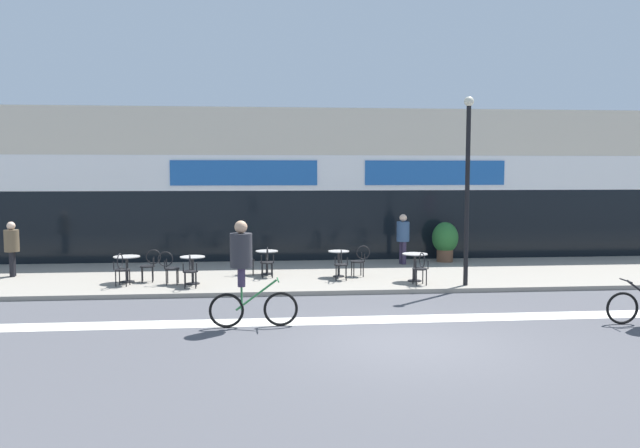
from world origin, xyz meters
TOP-DOWN VIEW (x-y plane):
  - ground_plane at (0.00, 0.00)m, footprint 120.00×120.00m
  - sidewalk_slab at (0.00, 7.25)m, footprint 40.00×5.50m
  - storefront_facade at (0.00, 11.96)m, footprint 40.00×4.06m
  - bike_lane_stripe at (0.00, 1.80)m, footprint 36.00×0.70m
  - bistro_table_0 at (-6.43, 6.25)m, footprint 0.72×0.72m
  - bistro_table_1 at (-4.59, 5.80)m, footprint 0.67×0.67m
  - bistro_table_2 at (-2.57, 7.22)m, footprint 0.66×0.66m
  - bistro_table_3 at (-0.49, 6.61)m, footprint 0.61×0.61m
  - bistro_table_4 at (1.53, 5.67)m, footprint 0.70×0.70m
  - cafe_chair_0_near at (-6.44, 5.63)m, footprint 0.45×0.60m
  - cafe_chair_0_side at (-5.80, 6.26)m, footprint 0.59×0.44m
  - cafe_chair_1_near at (-4.58, 5.17)m, footprint 0.42×0.59m
  - cafe_chair_1_side at (-5.21, 5.80)m, footprint 0.58×0.41m
  - cafe_chair_2_near at (-2.56, 6.60)m, footprint 0.43×0.59m
  - cafe_chair_2_side at (-3.19, 7.22)m, footprint 0.58×0.40m
  - cafe_chair_3_near at (-0.50, 5.98)m, footprint 0.44×0.59m
  - cafe_chair_3_side at (0.13, 6.62)m, footprint 0.59×0.43m
  - cafe_chair_4_near at (1.53, 5.04)m, footprint 0.43×0.59m
  - planter_pot at (3.46, 9.27)m, footprint 0.88×0.88m
  - lamp_post at (2.74, 4.95)m, footprint 0.26×0.26m
  - cyclist_1 at (-3.06, 1.43)m, footprint 1.82×0.50m
  - pedestrian_near_end at (-9.95, 7.52)m, footprint 0.47×0.47m
  - pedestrian_far_end at (1.92, 8.86)m, footprint 0.53×0.53m

SIDE VIEW (x-z plane):
  - ground_plane at x=0.00m, z-range 0.00..0.00m
  - bike_lane_stripe at x=0.00m, z-range 0.00..0.01m
  - sidewalk_slab at x=0.00m, z-range 0.00..0.12m
  - bistro_table_2 at x=-2.57m, z-range 0.27..0.97m
  - cafe_chair_0_near at x=-6.44m, z-range 0.19..1.09m
  - cafe_chair_0_side at x=-5.80m, z-range 0.19..1.09m
  - cafe_chair_1_near at x=-4.58m, z-range 0.19..1.09m
  - cafe_chair_1_side at x=-5.21m, z-range 0.19..1.09m
  - cafe_chair_2_near at x=-2.56m, z-range 0.19..1.09m
  - cafe_chair_2_side at x=-3.19m, z-range 0.19..1.09m
  - cafe_chair_3_near at x=-0.50m, z-range 0.19..1.09m
  - cafe_chair_3_side at x=0.13m, z-range 0.19..1.09m
  - cafe_chair_4_near at x=1.53m, z-range 0.19..1.09m
  - bistro_table_0 at x=-6.43m, z-range 0.28..1.00m
  - bistro_table_3 at x=-0.49m, z-range 0.27..1.03m
  - bistro_table_1 at x=-4.59m, z-range 0.28..1.04m
  - bistro_table_4 at x=1.53m, z-range 0.29..1.06m
  - planter_pot at x=3.46m, z-range 0.18..1.52m
  - pedestrian_near_end at x=-9.95m, z-range 0.27..1.87m
  - pedestrian_far_end at x=1.92m, z-range 0.28..1.93m
  - cyclist_1 at x=-3.06m, z-range 0.17..2.36m
  - storefront_facade at x=0.00m, z-range -0.01..5.31m
  - lamp_post at x=2.74m, z-range 0.52..5.54m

